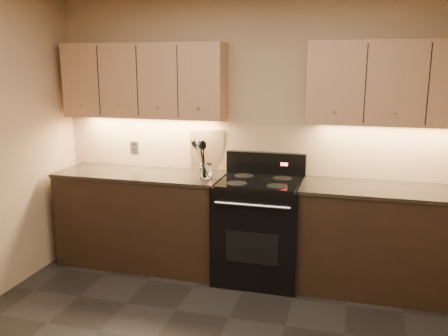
{
  "coord_description": "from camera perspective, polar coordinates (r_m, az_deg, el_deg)",
  "views": [
    {
      "loc": [
        0.86,
        -2.4,
        1.96
      ],
      "look_at": [
        -0.19,
        1.45,
        1.08
      ],
      "focal_mm": 38.0,
      "sensor_mm": 36.0,
      "label": 1
    }
  ],
  "objects": [
    {
      "name": "cutting_board",
      "position": [
        4.64,
        -2.07,
        2.19
      ],
      "size": [
        0.33,
        0.14,
        0.41
      ],
      "primitive_type": "cube",
      "rotation": [
        0.13,
        0.0,
        0.21
      ],
      "color": "tan",
      "rests_on": "counter_left"
    },
    {
      "name": "outlet_plate",
      "position": [
        4.96,
        -10.73,
        2.49
      ],
      "size": [
        0.08,
        0.01,
        0.12
      ],
      "primitive_type": "cube",
      "color": "#B2B5BA",
      "rests_on": "wall_back"
    },
    {
      "name": "counter_left",
      "position": [
        4.78,
        -9.79,
        -5.96
      ],
      "size": [
        1.62,
        0.62,
        0.93
      ],
      "color": "black",
      "rests_on": "ground"
    },
    {
      "name": "upper_cab_right",
      "position": [
        4.26,
        19.91,
        9.56
      ],
      "size": [
        1.44,
        0.3,
        0.7
      ],
      "primitive_type": "cube",
      "color": "tan",
      "rests_on": "wall_back"
    },
    {
      "name": "black_spoon",
      "position": [
        4.33,
        -2.35,
        1.19
      ],
      "size": [
        0.07,
        0.13,
        0.34
      ],
      "primitive_type": null,
      "rotation": [
        0.2,
        -0.0,
        0.12
      ],
      "color": "black",
      "rests_on": "utensil_crock"
    },
    {
      "name": "wall_back",
      "position": [
        4.53,
        4.22,
        4.03
      ],
      "size": [
        4.0,
        0.04,
        2.6
      ],
      "primitive_type": "cube",
      "color": "tan",
      "rests_on": "ground"
    },
    {
      "name": "counter_right",
      "position": [
        4.37,
        18.75,
        -8.23
      ],
      "size": [
        1.46,
        0.62,
        0.93
      ],
      "color": "black",
      "rests_on": "ground"
    },
    {
      "name": "utensil_crock",
      "position": [
        4.34,
        -2.21,
        -0.41
      ],
      "size": [
        0.15,
        0.15,
        0.14
      ],
      "color": "white",
      "rests_on": "counter_left"
    },
    {
      "name": "steel_skimmer",
      "position": [
        4.29,
        -1.77,
        1.11
      ],
      "size": [
        0.22,
        0.12,
        0.36
      ],
      "primitive_type": null,
      "rotation": [
        -0.08,
        -0.4,
        0.03
      ],
      "color": "silver",
      "rests_on": "utensil_crock"
    },
    {
      "name": "black_turner",
      "position": [
        4.29,
        -2.22,
        1.09
      ],
      "size": [
        0.16,
        0.14,
        0.36
      ],
      "primitive_type": null,
      "rotation": [
        -0.17,
        -0.18,
        0.25
      ],
      "color": "black",
      "rests_on": "utensil_crock"
    },
    {
      "name": "upper_cab_left",
      "position": [
        4.68,
        -9.61,
        10.32
      ],
      "size": [
        1.6,
        0.3,
        0.7
      ],
      "primitive_type": "cube",
      "color": "tan",
      "rests_on": "wall_back"
    },
    {
      "name": "stove",
      "position": [
        4.41,
        4.27,
        -7.22
      ],
      "size": [
        0.76,
        0.68,
        1.14
      ],
      "color": "black",
      "rests_on": "ground"
    },
    {
      "name": "steel_spatula",
      "position": [
        4.33,
        -1.93,
        1.36
      ],
      "size": [
        0.21,
        0.14,
        0.38
      ],
      "primitive_type": null,
      "rotation": [
        0.16,
        -0.36,
        -0.1
      ],
      "color": "silver",
      "rests_on": "utensil_crock"
    }
  ]
}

